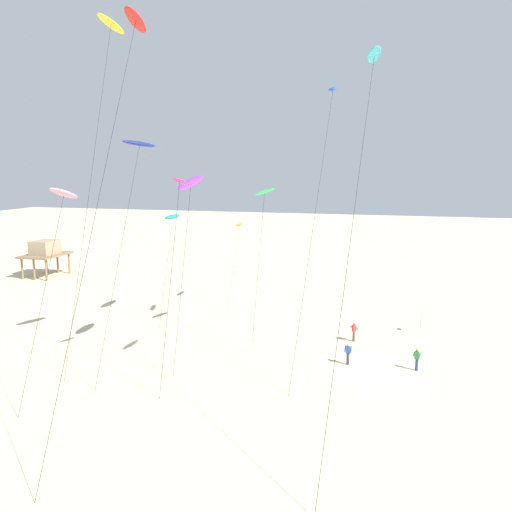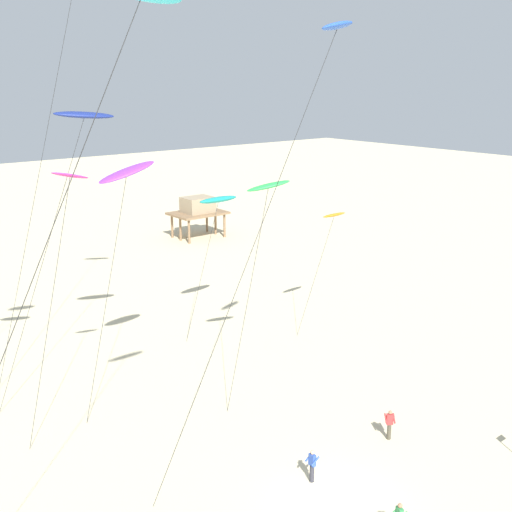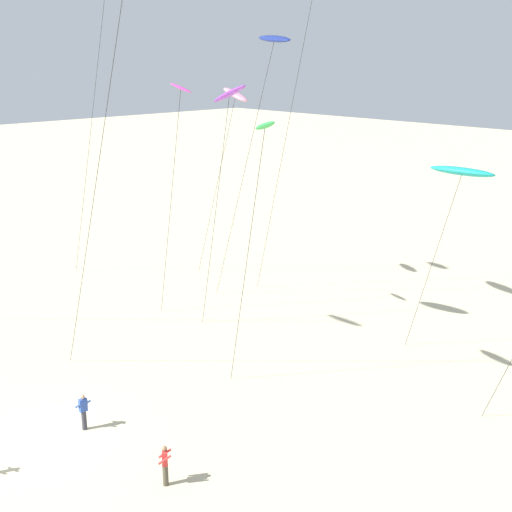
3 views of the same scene
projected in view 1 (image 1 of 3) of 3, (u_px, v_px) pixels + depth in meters
ground_plane at (374, 369)px, 40.10m from camera, size 260.00×260.00×0.00m
kite_navy at (139, 145)px, 38.97m from camera, size 7.80×1.76×16.81m
kite_cyan at (374, 59)px, 28.58m from camera, size 11.23×1.78×21.12m
kite_magenta at (179, 187)px, 35.54m from camera, size 4.12×0.69×14.24m
kite_pink at (64, 195)px, 34.59m from camera, size 6.19×1.17×13.71m
kite_orange at (239, 225)px, 56.80m from camera, size 4.40×0.90×9.01m
kite_red at (134, 25)px, 28.63m from camera, size 10.29×1.66×23.06m
kite_blue at (333, 93)px, 40.62m from camera, size 10.73×1.81×21.01m
kite_purple at (191, 184)px, 38.89m from camera, size 4.67×1.54×14.39m
kite_yellow at (110, 28)px, 39.92m from camera, size 8.37×1.54×25.91m
kite_teal at (172, 217)px, 50.75m from camera, size 4.53×1.37×10.47m
kite_green at (264, 194)px, 44.18m from camera, size 3.90×1.62×13.19m
kite_flyer_nearest at (417, 359)px, 39.64m from camera, size 0.65×0.67×1.67m
kite_flyer_middle at (348, 353)px, 40.82m from camera, size 0.52×0.54×1.67m
kite_flyer_furthest at (354, 331)px, 46.28m from camera, size 0.73×0.72×1.67m
stilt_house at (45, 250)px, 73.22m from camera, size 6.31×4.63×4.91m
marker_flag at (421, 318)px, 48.31m from camera, size 0.56×0.05×2.10m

